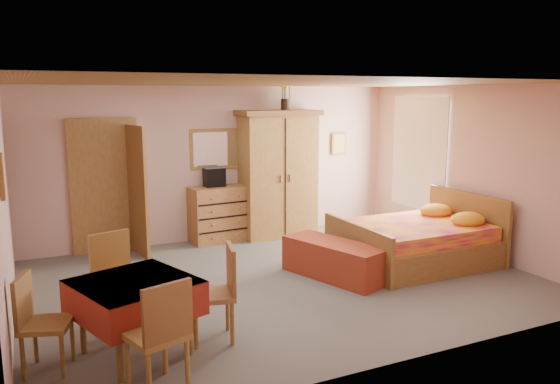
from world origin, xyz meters
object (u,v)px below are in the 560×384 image
dining_table (136,318)px  bed (415,230)px  chair_west (47,323)px  bench (334,260)px  sunflower_vase (285,94)px  floor_lamp (247,184)px  chair_north (119,281)px  chest_of_drawers (220,214)px  stereo (214,177)px  chair_east (212,294)px  wardrobe (278,174)px  chair_south (156,334)px  wall_mirror (215,149)px

dining_table → bed: bearing=15.4°
chair_west → dining_table: bearing=108.0°
bed → bench: 1.43m
sunflower_vase → dining_table: 5.28m
floor_lamp → chair_north: bearing=-132.5°
chest_of_drawers → stereo: size_ratio=3.00×
bed → dining_table: 4.43m
chest_of_drawers → chair_east: (-1.33, -3.58, 0.01)m
wardrobe → dining_table: size_ratio=2.19×
chair_south → chair_west: (-0.81, 0.72, -0.04)m
bench → chair_east: bearing=-152.1°
chair_south → chair_west: size_ratio=1.09×
wardrobe → chair_east: (-2.37, -3.49, -0.61)m
chest_of_drawers → chair_south: size_ratio=1.02×
stereo → chair_south: size_ratio=0.34×
wall_mirror → chair_south: (-2.05, -4.49, -1.06)m
chest_of_drawers → bed: (2.17, -2.40, 0.02)m
chair_west → chair_north: bearing=153.4°
chair_east → stereo: bearing=-6.6°
bed → chair_east: 3.70m
sunflower_vase → chest_of_drawers: bearing=178.5°
stereo → chair_north: stereo is taller
wall_mirror → stereo: 0.49m
sunflower_vase → bench: sunflower_vase is taller
wall_mirror → chair_south: size_ratio=0.89×
floor_lamp → dining_table: (-2.61, -3.62, -0.57)m
wall_mirror → bed: bearing=-49.1°
floor_lamp → wall_mirror: bearing=162.4°
stereo → wardrobe: bearing=-6.6°
wall_mirror → wardrobe: bearing=-15.0°
chair_south → floor_lamp: bearing=42.1°
floor_lamp → chair_west: (-3.39, -3.61, -0.48)m
chair_west → chair_east: size_ratio=0.93×
floor_lamp → wardrobe: size_ratio=0.85×
wardrobe → bed: 2.64m
dining_table → chair_west: chair_west is taller
floor_lamp → wardrobe: wardrobe is taller
wall_mirror → stereo: size_ratio=2.63×
wall_mirror → dining_table: 4.48m
stereo → chair_east: (-1.26, -3.62, -0.61)m
chest_of_drawers → sunflower_vase: size_ratio=1.88×
sunflower_vase → chair_north: sunflower_vase is taller
wardrobe → chair_east: 4.26m
wall_mirror → bed: (2.17, -2.61, -1.06)m
wardrobe → dining_table: 4.74m
bench → chair_north: 2.92m
stereo → chair_west: 4.60m
dining_table → chair_south: bearing=-86.8°
bench → dining_table: (-2.86, -1.11, 0.12)m
bed → dining_table: bearing=-164.6°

